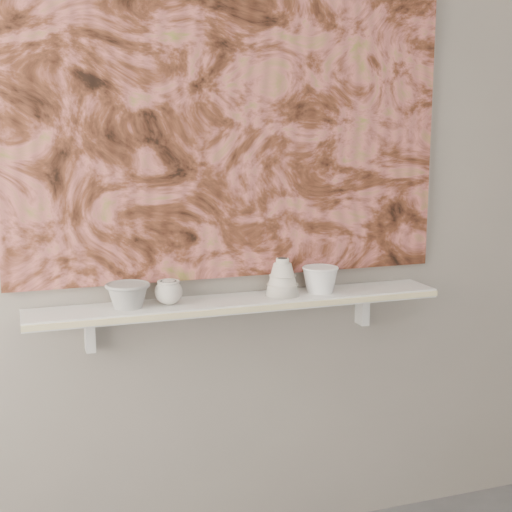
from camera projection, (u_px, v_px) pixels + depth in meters
name	position (u px, v px, depth m)	size (l,w,h in m)	color
wall_back	(231.00, 170.00, 2.39)	(3.60, 3.60, 0.00)	gray
shelf	(240.00, 303.00, 2.38)	(1.40, 0.18, 0.03)	white
shelf_stripe	(249.00, 309.00, 2.29)	(1.40, 0.01, 0.02)	beige
bracket_left	(90.00, 333.00, 2.29)	(0.03, 0.06, 0.12)	white
bracket_right	(362.00, 308.00, 2.61)	(0.03, 0.06, 0.12)	white
painting	(232.00, 113.00, 2.34)	(1.50, 0.03, 1.10)	brown
house_motif	(355.00, 202.00, 2.53)	(0.09, 0.00, 0.08)	black
bowl_grey	(128.00, 295.00, 2.25)	(0.14, 0.14, 0.08)	gray
cup_cream	(169.00, 292.00, 2.29)	(0.09, 0.09, 0.08)	beige
bell_vessel	(282.00, 277.00, 2.41)	(0.12, 0.12, 0.13)	beige
bowl_white	(320.00, 279.00, 2.46)	(0.13, 0.13, 0.09)	white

